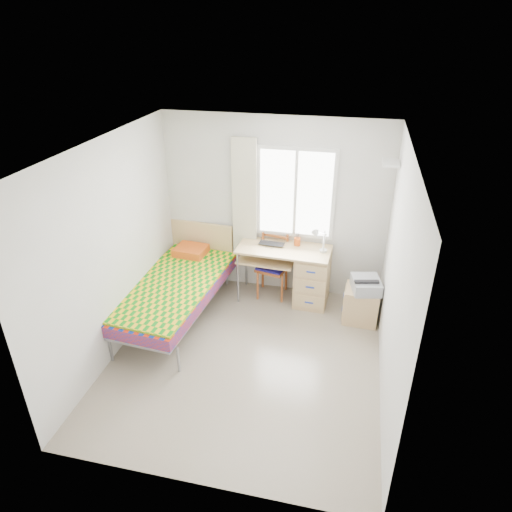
{
  "coord_description": "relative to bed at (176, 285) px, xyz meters",
  "views": [
    {
      "loc": [
        1.09,
        -4.24,
        3.72
      ],
      "look_at": [
        0.0,
        0.55,
        1.14
      ],
      "focal_mm": 32.0,
      "sensor_mm": 36.0,
      "label": 1
    }
  ],
  "objects": [
    {
      "name": "curtain",
      "position": [
        0.73,
        0.98,
        0.98
      ],
      "size": [
        0.35,
        0.05,
        1.7
      ],
      "primitive_type": "cube",
      "color": "beige",
      "rests_on": "wall_back"
    },
    {
      "name": "wall_left",
      "position": [
        -0.45,
        -0.7,
        0.83
      ],
      "size": [
        0.0,
        3.5,
        3.5
      ],
      "primitive_type": "plane",
      "rotation": [
        1.57,
        0.0,
        1.57
      ],
      "color": "silver",
      "rests_on": "ground"
    },
    {
      "name": "laptop",
      "position": [
        1.16,
        0.77,
        0.36
      ],
      "size": [
        0.38,
        0.25,
        0.03
      ],
      "primitive_type": "imported",
      "rotation": [
        0.0,
        0.0,
        -0.06
      ],
      "color": "black",
      "rests_on": "desk"
    },
    {
      "name": "wall_back",
      "position": [
        1.15,
        1.05,
        0.83
      ],
      "size": [
        3.2,
        0.0,
        3.2
      ],
      "primitive_type": "plane",
      "rotation": [
        1.57,
        0.0,
        0.0
      ],
      "color": "silver",
      "rests_on": "ground"
    },
    {
      "name": "floor",
      "position": [
        1.15,
        -0.7,
        -0.47
      ],
      "size": [
        3.5,
        3.5,
        0.0
      ],
      "primitive_type": "plane",
      "color": "#BCAD93",
      "rests_on": "ground"
    },
    {
      "name": "printer",
      "position": [
        2.52,
        0.4,
        0.11
      ],
      "size": [
        0.43,
        0.48,
        0.18
      ],
      "rotation": [
        0.0,
        0.0,
        0.22
      ],
      "color": "#9FA1A6",
      "rests_on": "cabinet"
    },
    {
      "name": "ceiling",
      "position": [
        1.15,
        -0.7,
        2.13
      ],
      "size": [
        3.5,
        3.5,
        0.0
      ],
      "primitive_type": "plane",
      "rotation": [
        3.14,
        0.0,
        0.0
      ],
      "color": "white",
      "rests_on": "wall_back"
    },
    {
      "name": "pen_cup",
      "position": [
        1.52,
        0.9,
        0.4
      ],
      "size": [
        0.1,
        0.1,
        0.11
      ],
      "primitive_type": "cylinder",
      "rotation": [
        0.0,
        0.0,
        0.16
      ],
      "color": "#D75B17",
      "rests_on": "desk"
    },
    {
      "name": "cabinet",
      "position": [
        2.49,
        0.43,
        -0.22
      ],
      "size": [
        0.48,
        0.43,
        0.5
      ],
      "rotation": [
        0.0,
        0.0,
        -0.04
      ],
      "color": "tan",
      "rests_on": "floor"
    },
    {
      "name": "floating_shelf",
      "position": [
        2.64,
        0.7,
        1.68
      ],
      "size": [
        0.2,
        0.32,
        0.03
      ],
      "primitive_type": "cube",
      "color": "white",
      "rests_on": "wall_right"
    },
    {
      "name": "book",
      "position": [
        1.15,
        0.75,
        0.12
      ],
      "size": [
        0.29,
        0.32,
        0.02
      ],
      "primitive_type": "imported",
      "rotation": [
        0.0,
        0.0,
        0.47
      ],
      "color": "gray",
      "rests_on": "desk"
    },
    {
      "name": "chair",
      "position": [
        1.19,
        0.86,
        0.05
      ],
      "size": [
        0.48,
        0.48,
        0.93
      ],
      "rotation": [
        0.0,
        0.0,
        -0.22
      ],
      "color": "#964F1D",
      "rests_on": "floor"
    },
    {
      "name": "window",
      "position": [
        1.45,
        1.02,
        1.08
      ],
      "size": [
        1.1,
        0.04,
        1.3
      ],
      "color": "white",
      "rests_on": "wall_back"
    },
    {
      "name": "wall_right",
      "position": [
        2.75,
        -0.7,
        0.83
      ],
      "size": [
        0.0,
        3.5,
        3.5
      ],
      "primitive_type": "plane",
      "rotation": [
        1.57,
        0.0,
        -1.57
      ],
      "color": "silver",
      "rests_on": "ground"
    },
    {
      "name": "task_lamp",
      "position": [
        1.84,
        0.66,
        0.6
      ],
      "size": [
        0.22,
        0.32,
        0.4
      ],
      "rotation": [
        0.0,
        0.0,
        0.1
      ],
      "color": "white",
      "rests_on": "desk"
    },
    {
      "name": "desk",
      "position": [
        1.71,
        0.75,
        -0.03
      ],
      "size": [
        1.34,
        0.66,
        0.82
      ],
      "rotation": [
        0.0,
        0.0,
        -0.04
      ],
      "color": "tan",
      "rests_on": "floor"
    },
    {
      "name": "bed",
      "position": [
        0.0,
        0.0,
        0.0
      ],
      "size": [
        1.25,
        2.35,
        0.98
      ],
      "rotation": [
        0.0,
        0.0,
        -0.09
      ],
      "color": "#97989F",
      "rests_on": "floor"
    }
  ]
}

